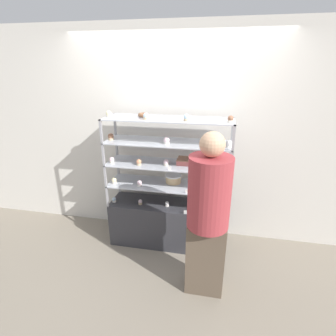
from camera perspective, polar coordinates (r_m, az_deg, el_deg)
The scene contains 36 objects.
ground_plane at distance 3.53m, azimuth 0.00°, elevation -15.67°, with size 20.00×20.00×0.00m, color gray.
back_wall at distance 3.28m, azimuth 1.21°, elevation 6.72°, with size 8.00×0.05×2.60m.
display_base at distance 3.37m, azimuth 0.00°, elevation -11.91°, with size 1.41×0.42×0.55m.
display_riser_lower at distance 3.12m, azimuth 0.00°, elevation -3.85°, with size 1.41×0.42×0.26m.
display_riser_middle at distance 3.02m, azimuth 0.00°, elevation 0.65°, with size 1.41×0.42×0.26m.
display_riser_upper at distance 2.93m, azimuth 0.00°, elevation 5.43°, with size 1.41×0.42×0.26m.
display_riser_top at distance 2.87m, azimuth 0.00°, elevation 10.44°, with size 1.41×0.42×0.26m.
layer_cake_centerpiece at distance 3.14m, azimuth 1.17°, elevation -2.32°, with size 0.19×0.19×0.10m.
sheet_cake_frosted at distance 3.01m, azimuth 4.25°, elevation 1.50°, with size 0.23×0.18×0.06m.
cupcake_0 at distance 3.32m, azimuth -11.64°, elevation -6.79°, with size 0.05×0.05×0.06m.
cupcake_1 at distance 3.22m, azimuth -6.05°, elevation -7.37°, with size 0.05×0.05×0.06m.
cupcake_2 at distance 3.16m, azimuth -0.22°, elevation -7.81°, with size 0.05×0.05×0.06m.
cupcake_3 at distance 3.08m, azimuth 5.57°, elevation -8.79°, with size 0.05×0.05×0.06m.
cupcake_4 at distance 3.13m, azimuth 11.87°, elevation -8.69°, with size 0.05×0.05×0.06m.
price_tag_0 at distance 3.02m, azimuth 3.81°, elevation -9.57°, with size 0.04×0.00×0.04m.
cupcake_5 at distance 3.19m, azimuth -11.64°, elevation -2.71°, with size 0.06×0.06×0.07m.
cupcake_6 at distance 3.07m, azimuth -6.24°, elevation -3.35°, with size 0.06×0.06×0.07m.
cupcake_7 at distance 3.00m, azimuth 5.96°, elevation -3.93°, with size 0.06×0.06×0.07m.
cupcake_8 at distance 2.95m, azimuth 11.89°, elevation -4.79°, with size 0.06×0.06×0.07m.
price_tag_1 at distance 2.90m, azimuth 4.19°, elevation -5.15°, with size 0.04×0.00×0.04m.
cupcake_9 at distance 3.09m, azimuth -12.13°, elevation 1.68°, with size 0.06×0.06×0.07m.
cupcake_10 at distance 2.98m, azimuth -6.36°, elevation 1.25°, with size 0.06×0.06×0.07m.
cupcake_11 at distance 2.95m, azimuth -0.43°, elevation 1.20°, with size 0.06×0.06×0.07m.
cupcake_12 at distance 2.89m, azimuth 12.27°, elevation 0.22°, with size 0.06×0.06×0.07m.
price_tag_2 at distance 2.82m, azimuth 0.36°, elevation -0.06°, with size 0.04×0.00×0.04m.
cupcake_13 at distance 3.07m, azimuth -12.34°, elevation 6.64°, with size 0.07×0.07×0.08m.
cupcake_14 at distance 2.84m, azimuth -0.28°, elevation 5.97°, with size 0.07×0.07×0.08m.
cupcake_15 at distance 2.79m, azimuth 13.10°, elevation 5.09°, with size 0.07×0.07×0.08m.
price_tag_3 at distance 2.69m, azimuth 7.74°, elevation 4.59°, with size 0.04×0.00×0.04m.
cupcake_16 at distance 3.02m, azimuth -12.77°, elevation 11.40°, with size 0.06×0.06×0.07m.
cupcake_17 at distance 2.82m, azimuth -4.81°, elevation 11.16°, with size 0.06×0.06×0.07m.
cupcake_18 at distance 2.74m, azimuth 4.03°, elevation 10.89°, with size 0.06×0.06×0.07m.
cupcake_19 at distance 2.72m, azimuth 13.43°, elevation 10.29°, with size 0.06×0.06×0.07m.
price_tag_4 at distance 2.80m, azimuth -9.53°, elevation 10.65°, with size 0.04×0.00×0.04m.
donut_glazed at distance 2.97m, azimuth -5.35°, elevation 11.44°, with size 0.13×0.13×0.04m.
customer_figure at distance 2.43m, azimuth 8.69°, elevation -9.91°, with size 0.38×0.38×1.64m.
Camera 1 is at (0.55, -2.77, 2.13)m, focal length 28.00 mm.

